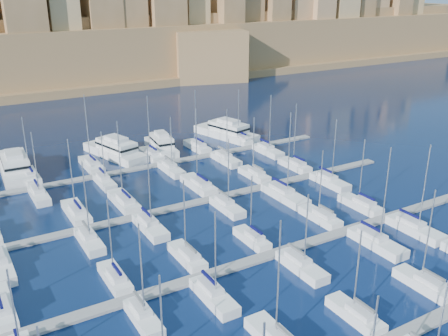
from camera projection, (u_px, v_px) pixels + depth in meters
ground at (235, 222)px, 83.19m from camera, size 600.00×600.00×0.00m
pontoon_mid_near at (278, 253)px, 73.44m from camera, size 84.00×2.00×0.40m
pontoon_mid_far at (206, 200)px, 91.19m from camera, size 84.00×2.00×0.40m
pontoon_far at (158, 165)px, 108.93m from camera, size 84.00×2.00×0.40m
sailboat_3 at (356, 315)px, 58.87m from camera, size 2.39×7.96×11.93m
sailboat_4 at (424, 284)px, 64.87m from camera, size 2.49×8.29×14.14m
sailboat_12 at (0, 308)px, 60.04m from camera, size 2.86×9.53×14.78m
sailboat_13 at (115, 278)px, 66.17m from camera, size 2.40×8.00×12.17m
sailboat_14 at (187, 256)px, 71.44m from camera, size 2.49×8.29×12.61m
sailboat_15 at (252, 239)px, 76.39m from camera, size 2.28×7.59×11.18m
sailboat_16 at (320, 217)px, 83.47m from camera, size 2.56×8.55×12.56m
sailboat_17 at (361, 205)px, 88.06m from camera, size 2.64×8.82×12.93m
sailboat_19 at (143, 317)px, 58.42m from camera, size 2.32×7.73×13.50m
sailboat_20 at (214, 296)px, 62.43m from camera, size 2.61×8.71×12.85m
sailboat_21 at (301, 266)px, 69.02m from camera, size 2.66×8.86×12.02m
sailboat_22 at (376, 242)px, 75.29m from camera, size 2.97×9.89×16.27m
sailboat_23 at (415, 228)px, 79.46m from camera, size 2.94×9.81×15.25m
sailboat_25 at (77, 212)px, 85.08m from camera, size 2.91×9.72×13.97m
sailboat_26 at (124, 201)px, 89.27m from camera, size 2.99×9.98×15.78m
sailboat_27 at (199, 185)px, 96.66m from camera, size 3.08×10.28×16.04m
sailboat_28 at (254, 175)px, 101.89m from camera, size 2.55×8.50×12.96m
sailboat_29 at (295, 165)px, 107.01m from camera, size 2.61×8.71×14.37m
sailboat_31 at (89, 240)px, 75.83m from camera, size 2.55×8.52×13.97m
sailboat_32 at (150, 226)px, 80.18m from camera, size 2.80×9.34×14.55m
sailboat_33 at (227, 206)px, 87.42m from camera, size 2.59×8.64×13.54m
sailboat_34 at (285, 195)px, 92.07m from camera, size 3.32×11.06×16.79m
sailboat_35 at (330, 181)px, 98.39m from camera, size 2.79×9.29×13.75m
sailboat_37 at (31, 176)px, 101.05m from camera, size 2.80×9.33×13.26m
sailboat_38 at (91, 165)px, 107.34m from camera, size 3.01×10.03×16.18m
sailboat_39 at (151, 155)px, 113.69m from camera, size 2.85×9.52×14.51m
sailboat_40 at (197, 146)px, 119.30m from camera, size 2.82×9.39×14.67m
sailboat_41 at (239, 140)px, 124.65m from camera, size 2.61×8.71×13.59m
sailboat_43 at (39, 195)px, 92.09m from camera, size 2.62×8.73×13.24m
sailboat_44 at (105, 182)px, 98.28m from camera, size 2.46×8.19×11.41m
sailboat_45 at (171, 169)px, 104.89m from camera, size 2.63×8.75×12.43m
sailboat_46 at (226, 159)px, 110.88m from camera, size 2.83×9.44×12.58m
sailboat_47 at (268, 151)px, 116.45m from camera, size 2.79×9.29×14.33m
motor_yacht_a at (15, 166)px, 103.88m from camera, size 6.62×19.35×5.25m
motor_yacht_b at (116, 150)px, 113.89m from camera, size 10.03×19.07×5.25m
motor_yacht_c at (161, 145)px, 117.33m from camera, size 5.86×14.61×5.25m
motor_yacht_d at (227, 131)px, 128.21m from camera, size 10.17×19.33×5.25m
fortified_city at (34, 42)px, 203.18m from camera, size 460.00×108.95×59.52m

